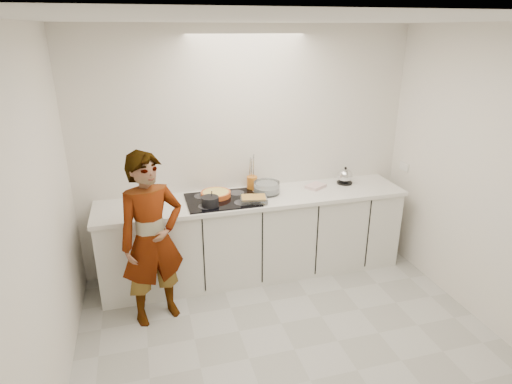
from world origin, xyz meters
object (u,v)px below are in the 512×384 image
object	(u,v)px
baking_dish	(254,199)
cook	(152,240)
saucepan	(210,201)
utensil_crock	(252,183)
tart_dish	(216,194)
hob	(222,200)
mixing_bowl	(267,188)
kettle	(345,176)

from	to	relation	value
baking_dish	cook	world-z (taller)	cook
saucepan	utensil_crock	distance (m)	0.65
tart_dish	saucepan	size ratio (longest dim) A/B	1.73
hob	baking_dish	bearing A→B (deg)	-25.96
tart_dish	utensil_crock	xyz separation A→B (m)	(0.43, 0.14, 0.03)
hob	utensil_crock	bearing A→B (deg)	32.16
tart_dish	baking_dish	bearing A→B (deg)	-35.18
tart_dish	saucepan	world-z (taller)	saucepan
mixing_bowl	kettle	distance (m)	0.94
tart_dish	cook	distance (m)	0.91
saucepan	kettle	bearing A→B (deg)	9.99
hob	cook	distance (m)	0.88
mixing_bowl	saucepan	bearing A→B (deg)	-161.52
cook	hob	bearing A→B (deg)	15.27
hob	mixing_bowl	world-z (taller)	mixing_bowl
mixing_bowl	kettle	bearing A→B (deg)	3.88
baking_dish	hob	bearing A→B (deg)	154.04
saucepan	utensil_crock	world-z (taller)	saucepan
hob	tart_dish	world-z (taller)	tart_dish
baking_dish	cook	size ratio (longest dim) A/B	0.19
tart_dish	utensil_crock	world-z (taller)	utensil_crock
saucepan	mixing_bowl	distance (m)	0.68
hob	utensil_crock	xyz separation A→B (m)	(0.38, 0.24, 0.06)
saucepan	baking_dish	xyz separation A→B (m)	(0.44, -0.00, -0.02)
tart_dish	mixing_bowl	world-z (taller)	mixing_bowl
tart_dish	mixing_bowl	xyz separation A→B (m)	(0.54, -0.02, 0.02)
baking_dish	utensil_crock	size ratio (longest dim) A/B	2.07
tart_dish	utensil_crock	size ratio (longest dim) A/B	2.48
saucepan	utensil_crock	bearing A→B (deg)	35.89
baking_dish	saucepan	bearing A→B (deg)	179.88
tart_dish	kettle	world-z (taller)	kettle
hob	saucepan	xyz separation A→B (m)	(-0.15, -0.14, 0.06)
hob	baking_dish	world-z (taller)	baking_dish
utensil_crock	cook	size ratio (longest dim) A/B	0.09
hob	baking_dish	distance (m)	0.33
hob	tart_dish	size ratio (longest dim) A/B	2.02
tart_dish	baking_dish	size ratio (longest dim) A/B	1.20
tart_dish	saucepan	bearing A→B (deg)	-112.81
mixing_bowl	baking_dish	bearing A→B (deg)	-133.18
tart_dish	baking_dish	world-z (taller)	same
hob	saucepan	world-z (taller)	saucepan
tart_dish	baking_dish	distance (m)	0.42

